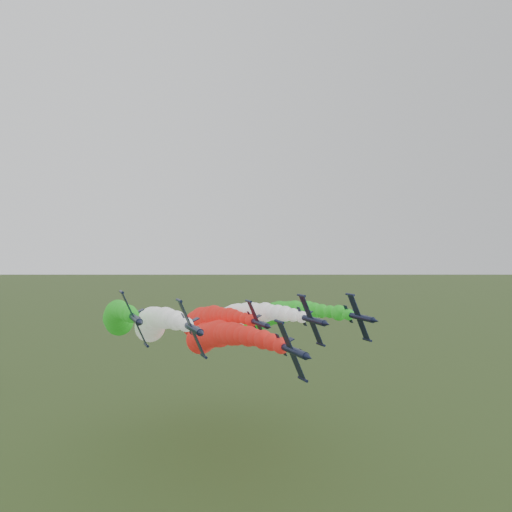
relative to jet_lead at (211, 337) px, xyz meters
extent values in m
cylinder|color=black|center=(-4.24, -54.88, 7.50)|extent=(1.54, 9.53, 1.54)
cone|color=black|center=(-4.24, -60.49, 7.50)|extent=(1.40, 1.91, 1.40)
cone|color=black|center=(-4.24, -49.69, 7.50)|extent=(1.40, 0.95, 1.40)
ellipsoid|color=black|center=(-3.85, -57.00, 7.67)|extent=(0.93, 1.99, 1.05)
cube|color=black|center=(-4.38, -55.09, 7.43)|extent=(4.24, 2.01, 9.35)
cylinder|color=black|center=(-6.44, -55.09, 12.08)|extent=(0.61, 2.75, 0.61)
cylinder|color=black|center=(-2.32, -55.09, 2.78)|extent=(0.61, 2.75, 0.61)
cube|color=black|center=(-3.12, -50.85, 7.99)|extent=(2.29, 1.59, 1.12)
cube|color=black|center=(-4.09, -50.85, 7.56)|extent=(1.73, 1.17, 3.72)
sphere|color=red|center=(-4.24, -51.17, 7.50)|extent=(2.72, 2.72, 2.72)
sphere|color=red|center=(-4.22, -47.45, 7.39)|extent=(2.97, 2.97, 2.97)
sphere|color=red|center=(-4.16, -43.74, 7.17)|extent=(3.43, 3.43, 3.43)
sphere|color=red|center=(-4.06, -40.02, 6.88)|extent=(3.19, 3.19, 3.19)
sphere|color=red|center=(-3.91, -36.30, 6.51)|extent=(3.97, 3.97, 3.97)
sphere|color=red|center=(-3.73, -32.58, 6.09)|extent=(3.74, 3.74, 3.74)
sphere|color=red|center=(-3.51, -28.87, 5.62)|extent=(4.58, 4.58, 4.58)
sphere|color=red|center=(-3.25, -25.15, 5.09)|extent=(5.00, 5.00, 5.00)
sphere|color=red|center=(-2.95, -21.43, 4.52)|extent=(4.90, 4.90, 4.90)
sphere|color=red|center=(-2.60, -17.71, 3.90)|extent=(4.73, 4.73, 4.73)
sphere|color=red|center=(-2.22, -14.00, 3.24)|extent=(6.38, 6.38, 6.38)
sphere|color=red|center=(-1.80, -10.28, 2.54)|extent=(6.39, 6.39, 6.39)
sphere|color=red|center=(-1.33, -6.56, 1.80)|extent=(6.41, 6.41, 6.41)
sphere|color=red|center=(-0.83, -2.84, 1.02)|extent=(6.50, 6.50, 6.50)
sphere|color=red|center=(-0.28, 0.87, 0.20)|extent=(6.58, 6.58, 6.58)
sphere|color=red|center=(0.30, 4.59, -0.65)|extent=(7.46, 7.46, 7.46)
sphere|color=red|center=(0.93, 8.31, -1.54)|extent=(7.15, 7.15, 7.15)
sphere|color=red|center=(1.59, 12.03, -2.46)|extent=(7.66, 7.66, 7.66)
sphere|color=red|center=(2.30, 15.74, -3.41)|extent=(7.37, 7.37, 7.37)
sphere|color=red|center=(3.05, 19.46, -4.39)|extent=(8.68, 8.68, 8.68)
cylinder|color=black|center=(-17.52, -45.36, 10.34)|extent=(1.54, 9.53, 1.54)
cone|color=black|center=(-17.52, -50.98, 10.34)|extent=(1.40, 1.91, 1.40)
cone|color=black|center=(-17.52, -40.17, 10.34)|extent=(1.40, 0.95, 1.40)
ellipsoid|color=black|center=(-17.14, -47.48, 10.51)|extent=(0.93, 1.99, 1.05)
cube|color=black|center=(-17.67, -45.57, 10.27)|extent=(4.24, 2.01, 9.35)
cylinder|color=black|center=(-19.73, -45.57, 14.92)|extent=(0.61, 2.75, 0.61)
cylinder|color=black|center=(-15.61, -45.57, 5.63)|extent=(0.61, 2.75, 0.61)
cube|color=black|center=(-16.41, -41.34, 10.83)|extent=(2.29, 1.59, 1.12)
cube|color=black|center=(-17.38, -41.34, 10.40)|extent=(1.73, 1.17, 3.72)
sphere|color=white|center=(-17.52, -41.65, 10.34)|extent=(2.49, 2.49, 2.49)
sphere|color=white|center=(-17.50, -37.94, 10.23)|extent=(2.66, 2.66, 2.66)
sphere|color=white|center=(-17.44, -34.22, 10.01)|extent=(3.62, 3.62, 3.62)
sphere|color=white|center=(-17.34, -30.50, 9.72)|extent=(3.21, 3.21, 3.21)
sphere|color=white|center=(-17.20, -26.79, 9.36)|extent=(4.00, 4.00, 4.00)
sphere|color=white|center=(-17.02, -23.07, 8.93)|extent=(4.51, 4.51, 4.51)
sphere|color=white|center=(-16.80, -19.35, 8.46)|extent=(4.18, 4.18, 4.18)
sphere|color=white|center=(-16.53, -15.63, 7.93)|extent=(4.15, 4.15, 4.15)
sphere|color=white|center=(-16.23, -11.92, 7.36)|extent=(4.54, 4.54, 4.54)
sphere|color=white|center=(-15.89, -8.20, 6.74)|extent=(5.51, 5.51, 5.51)
sphere|color=white|center=(-15.51, -4.48, 6.08)|extent=(5.13, 5.13, 5.13)
sphere|color=white|center=(-15.08, -0.76, 5.38)|extent=(5.52, 5.52, 5.52)
sphere|color=white|center=(-14.62, 2.95, 4.64)|extent=(7.08, 7.08, 7.08)
sphere|color=white|center=(-14.11, 6.67, 3.86)|extent=(7.41, 7.41, 7.41)
sphere|color=white|center=(-13.57, 10.39, 3.04)|extent=(6.02, 6.02, 6.02)
sphere|color=white|center=(-12.98, 14.11, 2.19)|extent=(6.49, 6.49, 6.49)
sphere|color=white|center=(-12.36, 17.82, 1.31)|extent=(6.89, 6.89, 6.89)
sphere|color=white|center=(-11.69, 21.54, 0.39)|extent=(7.45, 7.45, 7.45)
sphere|color=white|center=(-10.99, 25.26, -0.57)|extent=(9.03, 9.03, 9.03)
sphere|color=white|center=(-10.24, 28.98, -1.55)|extent=(8.13, 8.13, 8.13)
cylinder|color=black|center=(5.86, -43.06, 10.03)|extent=(1.54, 9.53, 1.54)
cone|color=black|center=(5.86, -48.68, 10.03)|extent=(1.40, 1.91, 1.40)
cone|color=black|center=(5.86, -37.87, 10.03)|extent=(1.40, 0.95, 1.40)
ellipsoid|color=black|center=(6.24, -45.18, 10.20)|extent=(0.93, 1.99, 1.05)
cube|color=black|center=(5.71, -43.27, 9.97)|extent=(4.24, 2.01, 9.35)
cylinder|color=black|center=(3.65, -43.27, 14.61)|extent=(0.61, 2.75, 0.61)
cylinder|color=black|center=(7.77, -43.27, 5.32)|extent=(0.61, 2.75, 0.61)
cube|color=black|center=(6.97, -39.04, 10.52)|extent=(2.29, 1.59, 1.12)
cube|color=black|center=(6.00, -39.04, 10.09)|extent=(1.73, 1.17, 3.72)
sphere|color=white|center=(5.86, -39.35, 10.03)|extent=(2.30, 2.30, 2.30)
sphere|color=white|center=(5.88, -35.64, 9.92)|extent=(2.68, 2.68, 2.68)
sphere|color=white|center=(5.94, -31.92, 9.71)|extent=(3.26, 3.26, 3.26)
sphere|color=white|center=(6.04, -28.20, 9.41)|extent=(3.49, 3.49, 3.49)
sphere|color=white|center=(6.18, -24.48, 9.05)|extent=(3.49, 3.49, 3.49)
sphere|color=white|center=(6.36, -20.77, 8.63)|extent=(4.48, 4.48, 4.48)
sphere|color=white|center=(6.58, -17.05, 8.15)|extent=(4.01, 4.01, 4.01)
sphere|color=white|center=(6.85, -13.33, 7.62)|extent=(4.76, 4.76, 4.76)
sphere|color=white|center=(7.15, -9.61, 7.05)|extent=(5.50, 5.50, 5.50)
sphere|color=white|center=(7.49, -5.90, 6.43)|extent=(5.41, 5.41, 5.41)
sphere|color=white|center=(7.87, -2.18, 5.77)|extent=(5.29, 5.29, 5.29)
sphere|color=white|center=(8.30, 1.54, 5.07)|extent=(6.15, 6.15, 6.15)
sphere|color=white|center=(8.76, 5.25, 4.33)|extent=(6.51, 6.51, 6.51)
sphere|color=white|center=(9.27, 8.97, 3.55)|extent=(6.42, 6.42, 6.42)
sphere|color=white|center=(9.81, 12.69, 2.74)|extent=(6.25, 6.25, 6.25)
sphere|color=white|center=(10.40, 16.41, 1.88)|extent=(6.84, 6.84, 6.84)
sphere|color=white|center=(11.02, 20.12, 1.00)|extent=(7.17, 7.17, 7.17)
sphere|color=white|center=(11.69, 23.84, 0.08)|extent=(8.14, 8.14, 8.14)
sphere|color=white|center=(12.39, 27.56, -0.87)|extent=(9.32, 9.32, 9.32)
sphere|color=white|center=(13.14, 31.28, -1.86)|extent=(9.38, 9.38, 9.38)
cylinder|color=black|center=(-25.45, -37.50, 11.33)|extent=(1.54, 9.53, 1.54)
cone|color=black|center=(-25.45, -43.12, 11.33)|extent=(1.40, 1.91, 1.40)
cone|color=black|center=(-25.45, -32.31, 11.33)|extent=(1.40, 0.95, 1.40)
ellipsoid|color=black|center=(-25.07, -39.62, 11.50)|extent=(0.93, 1.99, 1.05)
cube|color=black|center=(-25.60, -37.71, 11.27)|extent=(4.24, 2.01, 9.35)
cylinder|color=black|center=(-27.66, -37.71, 15.91)|extent=(0.61, 2.75, 0.61)
cylinder|color=black|center=(-23.54, -37.71, 6.62)|extent=(0.61, 2.75, 0.61)
cube|color=black|center=(-24.34, -33.48, 11.82)|extent=(2.29, 1.59, 1.12)
cube|color=black|center=(-25.31, -33.48, 11.39)|extent=(1.73, 1.17, 3.72)
sphere|color=green|center=(-25.45, -33.80, 11.33)|extent=(2.74, 2.74, 2.74)
sphere|color=green|center=(-25.43, -30.08, 11.22)|extent=(3.19, 3.19, 3.19)
sphere|color=green|center=(-25.37, -26.36, 11.01)|extent=(3.02, 3.02, 3.02)
sphere|color=green|center=(-25.27, -22.64, 10.71)|extent=(3.37, 3.37, 3.37)
sphere|color=green|center=(-25.13, -18.93, 10.35)|extent=(3.69, 3.69, 3.69)
sphere|color=green|center=(-24.95, -15.21, 9.93)|extent=(3.72, 3.72, 3.72)
sphere|color=green|center=(-24.73, -11.49, 9.45)|extent=(4.51, 4.51, 4.51)
sphere|color=green|center=(-24.47, -7.77, 8.92)|extent=(5.10, 5.10, 5.10)
sphere|color=green|center=(-24.16, -4.06, 8.35)|extent=(4.90, 4.90, 4.90)
sphere|color=green|center=(-23.82, -0.34, 7.73)|extent=(5.50, 5.50, 5.50)
sphere|color=green|center=(-23.44, 3.38, 7.07)|extent=(5.17, 5.17, 5.17)
sphere|color=green|center=(-23.01, 7.10, 6.37)|extent=(5.43, 5.43, 5.43)
sphere|color=green|center=(-22.55, 10.81, 5.63)|extent=(6.32, 6.32, 6.32)
sphere|color=green|center=(-22.04, 14.53, 4.85)|extent=(5.95, 5.95, 5.95)
sphere|color=green|center=(-21.50, 18.25, 4.04)|extent=(6.71, 6.71, 6.71)
sphere|color=green|center=(-20.92, 21.97, 3.18)|extent=(7.93, 7.93, 7.93)
sphere|color=green|center=(-20.29, 25.68, 2.30)|extent=(7.88, 7.88, 7.88)
sphere|color=green|center=(-19.62, 29.40, 1.38)|extent=(7.37, 7.37, 7.37)
sphere|color=green|center=(-18.92, 33.12, 0.42)|extent=(8.67, 8.67, 8.67)
sphere|color=green|center=(-18.17, 36.84, -0.56)|extent=(7.63, 7.63, 7.63)
cylinder|color=black|center=(18.33, -40.12, 9.45)|extent=(1.54, 9.53, 1.54)
cone|color=black|center=(18.33, -45.73, 9.45)|extent=(1.40, 1.91, 1.40)
cone|color=black|center=(18.33, -34.93, 9.45)|extent=(1.40, 0.95, 1.40)
ellipsoid|color=black|center=(18.72, -42.24, 9.62)|extent=(0.93, 1.99, 1.05)
cube|color=black|center=(18.19, -40.33, 9.39)|extent=(4.24, 2.01, 9.35)
cylinder|color=black|center=(16.13, -40.33, 14.04)|extent=(0.61, 2.75, 0.61)
cylinder|color=black|center=(20.25, -40.33, 4.74)|extent=(0.61, 2.75, 0.61)
cube|color=black|center=(19.45, -36.09, 9.95)|extent=(2.29, 1.59, 1.12)
cube|color=black|center=(18.48, -36.09, 9.52)|extent=(1.73, 1.17, 3.72)
sphere|color=green|center=(18.33, -36.41, 9.45)|extent=(2.40, 2.40, 2.40)
sphere|color=green|center=(18.35, -32.69, 9.35)|extent=(3.40, 3.40, 3.40)
sphere|color=green|center=(18.41, -28.98, 9.13)|extent=(2.84, 2.84, 2.84)
sphere|color=green|center=(18.52, -25.26, 8.83)|extent=(3.17, 3.17, 3.17)
sphere|color=green|center=(18.66, -21.54, 8.47)|extent=(3.78, 3.78, 3.78)
sphere|color=green|center=(18.84, -17.82, 8.05)|extent=(4.65, 4.65, 4.65)
sphere|color=green|center=(19.06, -14.11, 7.57)|extent=(4.01, 4.01, 4.01)
sphere|color=green|center=(19.32, -10.39, 7.05)|extent=(5.27, 5.27, 5.27)
sphere|color=green|center=(19.62, -6.67, 6.47)|extent=(5.32, 5.32, 5.32)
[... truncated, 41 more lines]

